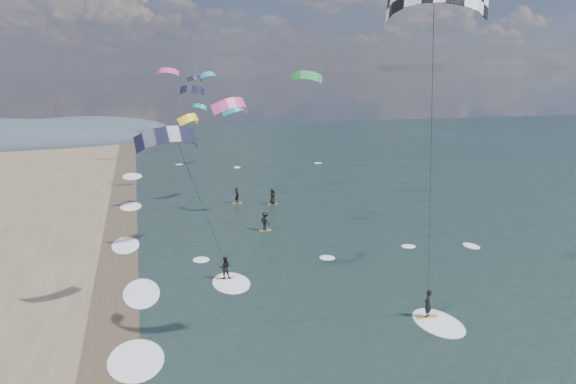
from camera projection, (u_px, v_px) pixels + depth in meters
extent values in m
cube|color=#382D23|center=(113.00, 329.00, 32.24)|extent=(3.00, 240.00, 0.00)
ellipsoid|color=#3D4756|center=(85.00, 131.00, 133.43)|extent=(40.00, 18.00, 7.00)
cube|color=#C48A22|center=(427.00, 317.00, 33.66)|extent=(1.40, 0.42, 0.06)
imported|color=black|center=(428.00, 303.00, 33.47)|extent=(0.75, 0.72, 1.73)
ellipsoid|color=white|center=(438.00, 323.00, 32.99)|extent=(2.60, 4.20, 0.12)
cylinder|color=black|center=(431.00, 172.00, 28.28)|extent=(0.02, 0.02, 17.99)
cube|color=#C48A22|center=(225.00, 279.00, 39.81)|extent=(1.28, 0.39, 0.06)
imported|color=black|center=(225.00, 268.00, 39.63)|extent=(0.85, 0.70, 1.62)
ellipsoid|color=white|center=(231.00, 283.00, 39.14)|extent=(2.60, 4.20, 0.12)
cylinder|color=black|center=(202.00, 206.00, 35.21)|extent=(0.02, 0.02, 12.02)
cube|color=#C48A22|center=(265.00, 230.00, 51.79)|extent=(1.10, 0.35, 0.05)
imported|color=black|center=(265.00, 221.00, 51.60)|extent=(1.12, 1.28, 1.72)
cube|color=#C48A22|center=(273.00, 204.00, 61.85)|extent=(1.10, 0.35, 0.05)
imported|color=black|center=(273.00, 196.00, 61.66)|extent=(0.85, 0.99, 1.71)
cube|color=#C48A22|center=(237.00, 203.00, 62.28)|extent=(1.10, 0.35, 0.05)
imported|color=black|center=(237.00, 195.00, 62.09)|extent=(0.65, 0.75, 1.73)
ellipsoid|color=white|center=(134.00, 360.00, 28.77)|extent=(2.40, 5.40, 0.11)
ellipsoid|color=white|center=(134.00, 294.00, 37.26)|extent=(2.40, 5.40, 0.11)
ellipsoid|color=white|center=(134.00, 245.00, 47.63)|extent=(2.40, 5.40, 0.11)
ellipsoid|color=white|center=(134.00, 206.00, 60.83)|extent=(2.40, 5.40, 0.11)
ellipsoid|color=white|center=(134.00, 176.00, 77.81)|extent=(2.40, 5.40, 0.11)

